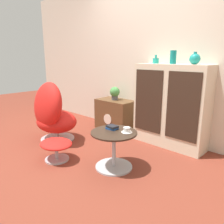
{
  "coord_description": "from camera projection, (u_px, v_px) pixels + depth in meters",
  "views": [
    {
      "loc": [
        2.06,
        -1.62,
        1.29
      ],
      "look_at": [
        0.04,
        0.51,
        0.55
      ],
      "focal_mm": 35.0,
      "sensor_mm": 36.0,
      "label": 1
    }
  ],
  "objects": [
    {
      "name": "ground_plane",
      "position": [
        83.0,
        160.0,
        2.83
      ],
      "size": [
        12.0,
        12.0,
        0.0
      ],
      "primitive_type": "plane",
      "color": "brown"
    },
    {
      "name": "wall_back",
      "position": [
        149.0,
        56.0,
        3.51
      ],
      "size": [
        6.4,
        0.06,
        2.6
      ],
      "color": "beige",
      "rests_on": "ground_plane"
    },
    {
      "name": "sideboard",
      "position": [
        171.0,
        106.0,
        3.17
      ],
      "size": [
        1.07,
        0.37,
        1.2
      ],
      "color": "beige",
      "rests_on": "ground_plane"
    },
    {
      "name": "tv_console",
      "position": [
        115.0,
        115.0,
        3.96
      ],
      "size": [
        0.69,
        0.4,
        0.55
      ],
      "color": "brown",
      "rests_on": "ground_plane"
    },
    {
      "name": "egg_chair",
      "position": [
        52.0,
        114.0,
        3.37
      ],
      "size": [
        0.76,
        0.71,
        0.96
      ],
      "color": "#B7B7BC",
      "rests_on": "ground_plane"
    },
    {
      "name": "ottoman",
      "position": [
        56.0,
        146.0,
        2.77
      ],
      "size": [
        0.45,
        0.38,
        0.27
      ],
      "color": "#B7B7BC",
      "rests_on": "ground_plane"
    },
    {
      "name": "coffee_table",
      "position": [
        114.0,
        148.0,
        2.57
      ],
      "size": [
        0.54,
        0.54,
        0.45
      ],
      "color": "#B7B7BC",
      "rests_on": "ground_plane"
    },
    {
      "name": "vase_leftmost",
      "position": [
        156.0,
        61.0,
        3.21
      ],
      "size": [
        0.09,
        0.09,
        0.12
      ],
      "color": "teal",
      "rests_on": "sideboard"
    },
    {
      "name": "vase_inner_left",
      "position": [
        173.0,
        57.0,
        3.01
      ],
      "size": [
        0.09,
        0.09,
        0.18
      ],
      "color": "#147A75",
      "rests_on": "sideboard"
    },
    {
      "name": "vase_inner_right",
      "position": [
        195.0,
        59.0,
        2.81
      ],
      "size": [
        0.14,
        0.14,
        0.16
      ],
      "color": "teal",
      "rests_on": "sideboard"
    },
    {
      "name": "potted_plant",
      "position": [
        115.0,
        93.0,
        3.87
      ],
      "size": [
        0.18,
        0.18,
        0.23
      ],
      "color": "#4C4C51",
      "rests_on": "tv_console"
    },
    {
      "name": "teacup",
      "position": [
        127.0,
        130.0,
        2.5
      ],
      "size": [
        0.13,
        0.13,
        0.06
      ],
      "color": "white",
      "rests_on": "coffee_table"
    },
    {
      "name": "book_stack",
      "position": [
        112.0,
        127.0,
        2.61
      ],
      "size": [
        0.14,
        0.12,
        0.04
      ],
      "color": "#1E478C",
      "rests_on": "coffee_table"
    }
  ]
}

